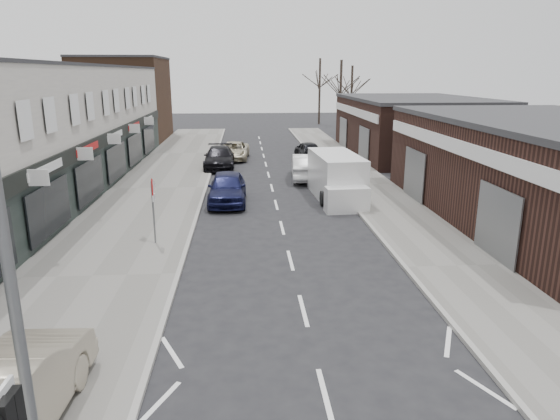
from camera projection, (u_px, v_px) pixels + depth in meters
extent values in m
cube|color=slate|center=(157.00, 189.00, 29.33)|extent=(5.50, 64.00, 0.12)
cube|color=slate|center=(366.00, 185.00, 30.21)|extent=(3.50, 64.00, 0.12)
cube|color=beige|center=(11.00, 135.00, 25.53)|extent=(8.00, 41.00, 7.10)
cube|color=#432B1C|center=(124.00, 100.00, 49.93)|extent=(8.00, 10.00, 8.00)
cube|color=#331D17|center=(559.00, 174.00, 22.40)|extent=(10.00, 18.00, 4.50)
cube|color=#331D17|center=(413.00, 127.00, 41.64)|extent=(10.00, 16.00, 4.50)
cylinder|color=slate|center=(9.00, 273.00, 6.47)|extent=(0.16, 0.16, 8.00)
cylinder|color=slate|center=(153.00, 212.00, 19.47)|extent=(0.07, 0.07, 2.50)
cube|color=white|center=(154.00, 198.00, 19.32)|extent=(0.04, 0.45, 0.25)
cube|color=white|center=(336.00, 176.00, 27.27)|extent=(2.48, 5.38, 2.40)
cube|color=white|center=(347.00, 200.00, 24.45)|extent=(2.17, 1.04, 1.26)
cylinder|color=black|center=(323.00, 198.00, 25.64)|extent=(0.25, 0.80, 0.80)
cylinder|color=black|center=(361.00, 198.00, 25.78)|extent=(0.25, 0.80, 0.80)
cylinder|color=black|center=(313.00, 183.00, 29.19)|extent=(0.25, 0.80, 0.80)
cylinder|color=black|center=(346.00, 183.00, 29.32)|extent=(0.25, 0.80, 0.80)
imported|color=#A29781|center=(3.00, 398.00, 9.02)|extent=(1.96, 5.14, 1.67)
imported|color=#12153A|center=(227.00, 188.00, 26.16)|extent=(1.99, 4.83, 1.64)
imported|color=black|center=(219.00, 158.00, 35.84)|extent=(2.16, 5.23, 1.51)
imported|color=beige|center=(234.00, 151.00, 39.54)|extent=(2.57, 4.99, 1.35)
imported|color=silver|center=(306.00, 167.00, 32.05)|extent=(2.14, 5.12, 1.65)
imported|color=black|center=(308.00, 150.00, 40.01)|extent=(2.01, 4.17, 1.37)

